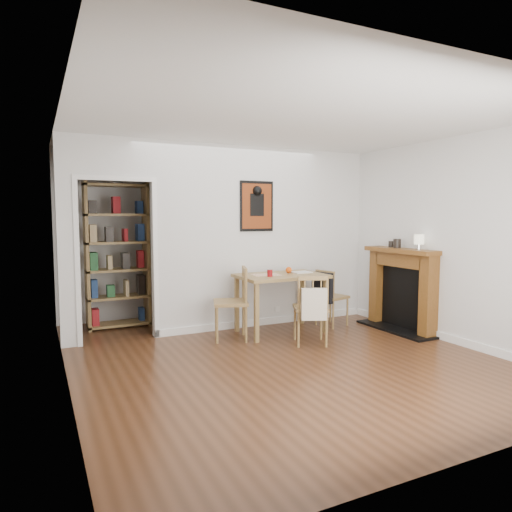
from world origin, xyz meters
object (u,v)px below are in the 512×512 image
fireplace (402,287)px  notebook (301,272)px  ceramic_jar_b (391,244)px  chair_left (231,303)px  dining_table (281,281)px  ceramic_jar_a (397,243)px  orange_fruit (289,270)px  chair_right (331,297)px  mantel_lamp (419,240)px  chair_front (311,309)px  bookshelf (117,256)px  red_glass (270,273)px

fireplace → notebook: fireplace is taller
ceramic_jar_b → chair_left: bearing=171.8°
dining_table → ceramic_jar_a: bearing=-18.4°
fireplace → orange_fruit: fireplace is taller
dining_table → notebook: 0.37m
chair_right → fireplace: (0.76, -0.63, 0.18)m
mantel_lamp → orange_fruit: bearing=144.5°
dining_table → ceramic_jar_a: (1.58, -0.53, 0.51)m
chair_left → chair_front: chair_left is taller
dining_table → chair_right: size_ratio=1.43×
fireplace → chair_left: bearing=166.2°
ceramic_jar_a → ceramic_jar_b: 0.16m
dining_table → chair_front: bearing=-85.1°
ceramic_jar_a → fireplace: bearing=-70.6°
mantel_lamp → chair_left: bearing=159.1°
chair_right → mantel_lamp: size_ratio=4.04×
bookshelf → orange_fruit: bookshelf is taller
chair_front → orange_fruit: 0.86m
chair_left → red_glass: 0.66m
chair_front → notebook: bearing=67.2°
dining_table → mantel_lamp: size_ratio=5.75×
orange_fruit → ceramic_jar_a: 1.58m
chair_right → red_glass: 1.18m
chair_right → notebook: (-0.49, 0.03, 0.38)m
ceramic_jar_b → notebook: bearing=161.6°
chair_front → orange_fruit: size_ratio=10.13×
chair_front → fireplace: (1.56, 0.05, 0.16)m
notebook → mantel_lamp: bearing=-38.3°
chair_front → mantel_lamp: mantel_lamp is taller
chair_left → notebook: 1.18m
chair_right → red_glass: size_ratio=8.98×
dining_table → fireplace: (1.61, -0.62, -0.10)m
bookshelf → ceramic_jar_b: (3.58, -1.69, 0.17)m
bookshelf → fireplace: (3.58, -1.94, -0.41)m
dining_table → mantel_lamp: mantel_lamp is taller
chair_left → ceramic_jar_b: (2.38, -0.34, 0.73)m
orange_fruit → ceramic_jar_a: size_ratio=0.68×
red_glass → bookshelf: bearing=140.0°
fireplace → red_glass: size_ratio=13.47×
red_glass → orange_fruit: 0.46m
bookshelf → notebook: (2.32, -1.27, -0.21)m
notebook → chair_right: bearing=-3.7°
chair_right → orange_fruit: bearing=174.2°
mantel_lamp → red_glass: bearing=156.4°
chair_right → orange_fruit: size_ratio=9.50×
fireplace → chair_right: bearing=140.6°
fireplace → ceramic_jar_a: 0.62m
red_glass → notebook: (0.60, 0.18, -0.04)m
chair_left → ceramic_jar_b: size_ratio=10.72×
dining_table → fireplace: 1.73m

